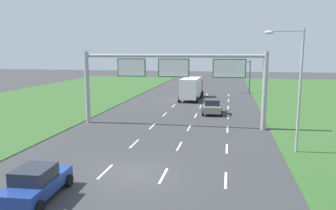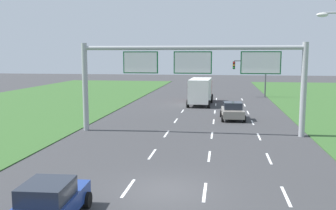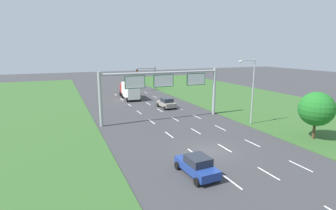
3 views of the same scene
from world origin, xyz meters
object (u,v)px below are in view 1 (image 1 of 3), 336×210
Objects in this scene: car_lead_silver at (212,107)px; sign_gantry at (174,74)px; car_near_red at (36,183)px; street_lamp at (295,80)px; box_truck at (192,88)px; traffic_light_mast at (238,70)px.

sign_gantry is at bearing -118.38° from car_lead_silver.
car_near_red is 17.13m from street_lamp.
box_truck reaches higher than car_lead_silver.
car_lead_silver is 0.48× the size of box_truck.
car_near_red is at bearing -109.62° from car_lead_silver.
street_lamp is at bearing -84.91° from traffic_light_mast.
traffic_light_mast reaches higher than car_lead_silver.
car_lead_silver is 0.47× the size of street_lamp.
traffic_light_mast is 0.66× the size of street_lamp.
traffic_light_mast is (10.33, 42.98, 3.06)m from car_near_red.
box_truck is (-3.58, 10.80, 0.91)m from car_lead_silver.
car_lead_silver reaches higher than car_near_red.
box_truck is at bearing 81.06° from car_near_red.
box_truck is at bearing 105.69° from car_lead_silver.
sign_gantry is 11.51m from street_lamp.
street_lamp reaches higher than box_truck.
car_lead_silver is at bearing -69.77° from box_truck.
car_near_red is at bearing -103.52° from traffic_light_mast.
traffic_light_mast is at bearing 78.04° from car_lead_silver.
traffic_light_mast is at bearing 54.27° from box_truck.
box_truck is 17.92m from sign_gantry.
car_near_red is at bearing -103.06° from sign_gantry.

